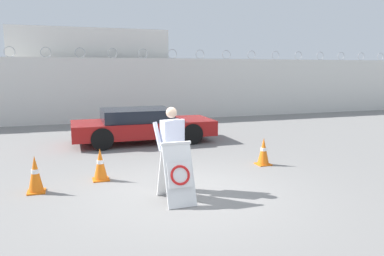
{
  "coord_description": "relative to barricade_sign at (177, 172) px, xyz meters",
  "views": [
    {
      "loc": [
        -2.29,
        -7.04,
        2.52
      ],
      "look_at": [
        0.44,
        0.88,
        1.19
      ],
      "focal_mm": 35.0,
      "sensor_mm": 36.0,
      "label": 1
    }
  ],
  "objects": [
    {
      "name": "traffic_cone_near",
      "position": [
        2.97,
        1.93,
        -0.22
      ],
      "size": [
        0.36,
        0.36,
        0.73
      ],
      "color": "orange",
      "rests_on": "ground_plane"
    },
    {
      "name": "parked_car_rear_sedan",
      "position": [
        0.55,
        6.03,
        0.03
      ],
      "size": [
        4.8,
        2.04,
        1.17
      ],
      "rotation": [
        0.0,
        0.0,
        -0.01
      ],
      "color": "black",
      "rests_on": "ground_plane"
    },
    {
      "name": "security_guard",
      "position": [
        0.11,
        0.74,
        0.4
      ],
      "size": [
        0.67,
        0.37,
        1.75
      ],
      "rotation": [
        0.0,
        0.0,
        -2.89
      ],
      "color": "black",
      "rests_on": "ground_plane"
    },
    {
      "name": "barricade_sign",
      "position": [
        0.0,
        0.0,
        0.0
      ],
      "size": [
        0.59,
        0.88,
        1.16
      ],
      "rotation": [
        0.0,
        0.0,
        0.01
      ],
      "color": "white",
      "rests_on": "ground_plane"
    },
    {
      "name": "building_block",
      "position": [
        -0.51,
        16.33,
        1.69
      ],
      "size": [
        7.77,
        7.28,
        4.53
      ],
      "color": "silver",
      "rests_on": "ground_plane"
    },
    {
      "name": "ground_plane",
      "position": [
        0.32,
        0.43,
        -0.58
      ],
      "size": [
        90.0,
        90.0,
        0.0
      ],
      "primitive_type": "plane",
      "color": "gray"
    },
    {
      "name": "traffic_cone_far",
      "position": [
        -1.25,
        1.91,
        -0.21
      ],
      "size": [
        0.37,
        0.37,
        0.74
      ],
      "color": "orange",
      "rests_on": "ground_plane"
    },
    {
      "name": "traffic_cone_mid",
      "position": [
        -2.59,
        1.45,
        -0.19
      ],
      "size": [
        0.36,
        0.36,
        0.78
      ],
      "color": "orange",
      "rests_on": "ground_plane"
    },
    {
      "name": "perimeter_wall",
      "position": [
        0.32,
        11.58,
        0.95
      ],
      "size": [
        36.0,
        0.3,
        3.49
      ],
      "color": "silver",
      "rests_on": "ground_plane"
    }
  ]
}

